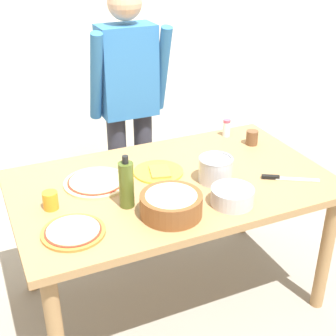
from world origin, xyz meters
name	(u,v)px	position (x,y,z in m)	size (l,w,h in m)	color
ground	(172,295)	(0.00, 0.00, 0.00)	(8.00, 8.00, 0.00)	gray
wall_back	(81,19)	(0.00, 1.60, 1.30)	(5.60, 0.10, 2.60)	silver
dining_table	(172,196)	(0.00, 0.00, 0.67)	(1.60, 0.96, 0.76)	#A37A4C
person_cook	(129,100)	(0.05, 0.76, 0.94)	(0.49, 0.25, 1.62)	#2D2D38
pizza_raw_on_board	(96,182)	(-0.36, 0.13, 0.77)	(0.33, 0.33, 0.02)	beige
pizza_cooked_on_tray	(73,231)	(-0.57, -0.24, 0.77)	(0.27, 0.27, 0.02)	#C67A33
plate_with_slice	(159,172)	(-0.03, 0.10, 0.77)	(0.26, 0.26, 0.02)	gold
popcorn_bowl	(171,203)	(-0.13, -0.28, 0.82)	(0.28, 0.28, 0.11)	brown
mixing_bowl_steel	(232,196)	(0.16, -0.31, 0.80)	(0.20, 0.20, 0.08)	#B7B7BC
olive_oil_bottle	(126,184)	(-0.29, -0.13, 0.87)	(0.07, 0.07, 0.26)	#47561E
steel_pot	(216,169)	(0.20, -0.09, 0.83)	(0.17, 0.17, 0.13)	#B7B7BC
cup_orange	(50,200)	(-0.61, -0.01, 0.80)	(0.07, 0.07, 0.09)	orange
cup_small_brown	(252,138)	(0.61, 0.21, 0.80)	(0.07, 0.07, 0.09)	brown
salt_shaker	(227,128)	(0.54, 0.38, 0.81)	(0.04, 0.04, 0.11)	white
chef_knife	(283,178)	(0.52, -0.22, 0.77)	(0.26, 0.17, 0.02)	silver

